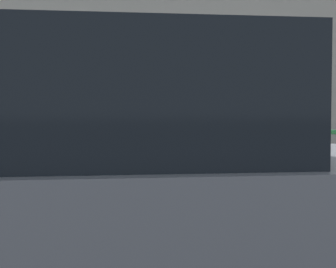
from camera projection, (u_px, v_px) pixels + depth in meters
name	position (u px, v px, depth m)	size (l,w,h in m)	color
sidewalk_curb	(101.00, 238.00, 5.31)	(36.00, 2.60, 0.12)	#9E9B93
parking_meter	(141.00, 140.00, 4.49)	(0.16, 0.17, 1.40)	slate
pedestrian_at_meter	(212.00, 137.00, 4.63)	(0.63, 0.60, 1.76)	brown
parked_sedan_gray	(73.00, 202.00, 2.82)	(4.62, 1.86, 1.76)	slate
background_railing	(101.00, 153.00, 6.42)	(24.06, 0.06, 0.99)	#1E602D
backdrop_wall	(102.00, 89.00, 9.23)	(32.00, 0.50, 3.50)	gray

